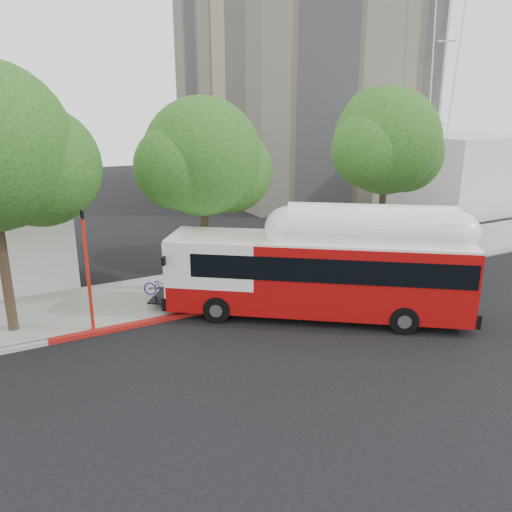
{
  "coord_description": "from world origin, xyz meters",
  "views": [
    {
      "loc": [
        -9.1,
        -13.86,
        8.09
      ],
      "look_at": [
        -0.04,
        3.0,
        2.39
      ],
      "focal_mm": 35.0,
      "sensor_mm": 36.0,
      "label": 1
    }
  ],
  "objects": [
    {
      "name": "sidewalk",
      "position": [
        0.0,
        6.5,
        0.07
      ],
      "size": [
        60.0,
        5.0,
        0.15
      ],
      "primitive_type": "cube",
      "color": "gray",
      "rests_on": "ground"
    },
    {
      "name": "street_tree_right",
      "position": [
        9.44,
        5.86,
        6.26
      ],
      "size": [
        6.21,
        5.4,
        9.18
      ],
      "color": "#2D2116",
      "rests_on": "ground"
    },
    {
      "name": "signal_pole",
      "position": [
        -6.37,
        4.11,
        2.38
      ],
      "size": [
        0.13,
        0.44,
        4.64
      ],
      "color": "red",
      "rests_on": "ground"
    },
    {
      "name": "street_tree_left",
      "position": [
        -8.53,
        5.56,
        6.6
      ],
      "size": [
        6.67,
        5.8,
        9.74
      ],
      "color": "#2D2116",
      "rests_on": "ground"
    },
    {
      "name": "ground",
      "position": [
        0.0,
        0.0,
        0.0
      ],
      "size": [
        120.0,
        120.0,
        0.0
      ],
      "primitive_type": "plane",
      "color": "black",
      "rests_on": "ground"
    },
    {
      "name": "curb_strip",
      "position": [
        0.0,
        3.9,
        0.07
      ],
      "size": [
        60.0,
        0.3,
        0.15
      ],
      "primitive_type": "cube",
      "color": "gray",
      "rests_on": "ground"
    },
    {
      "name": "street_tree_mid",
      "position": [
        -0.59,
        6.06,
        5.91
      ],
      "size": [
        5.75,
        5.0,
        8.62
      ],
      "color": "#2D2116",
      "rests_on": "ground"
    },
    {
      "name": "horizon_block",
      "position": [
        30.0,
        16.0,
        3.0
      ],
      "size": [
        20.0,
        12.0,
        6.0
      ],
      "primitive_type": "cube",
      "color": "silver",
      "rests_on": "ground"
    },
    {
      "name": "transit_bus",
      "position": [
        1.92,
        1.41,
        1.74
      ],
      "size": [
        11.39,
        9.23,
        3.72
      ],
      "rotation": [
        0.0,
        0.0,
        -0.64
      ],
      "color": "#9C0B0A",
      "rests_on": "ground"
    },
    {
      "name": "red_curb_segment",
      "position": [
        -3.0,
        3.9,
        0.08
      ],
      "size": [
        10.0,
        0.32,
        0.16
      ],
      "primitive_type": "cube",
      "color": "maroon",
      "rests_on": "ground"
    }
  ]
}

